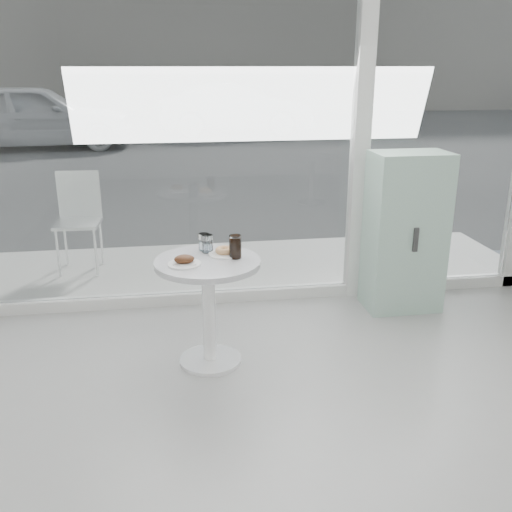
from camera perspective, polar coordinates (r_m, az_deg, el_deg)
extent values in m
cube|color=white|center=(5.17, 0.02, -3.76)|extent=(5.00, 0.12, 0.10)
cube|color=white|center=(5.03, 10.47, 12.38)|extent=(0.14, 0.14, 3.00)
cube|color=white|center=(4.77, -9.39, 10.91)|extent=(3.21, 0.02, 2.60)
cube|color=white|center=(5.34, 18.45, 11.02)|extent=(1.41, 0.02, 2.60)
cylinder|color=white|center=(4.15, -4.59, -10.31)|extent=(0.44, 0.44, 0.03)
cylinder|color=white|center=(3.99, -4.72, -5.84)|extent=(0.09, 0.09, 0.70)
cylinder|color=white|center=(3.85, -4.87, -0.69)|extent=(0.72, 0.72, 0.04)
cube|color=beige|center=(5.92, -1.14, -1.08)|extent=(5.60, 1.60, 0.05)
cube|color=#353535|center=(17.86, -6.42, 11.97)|extent=(40.00, 24.00, 0.00)
cube|color=gray|center=(26.81, -7.68, 22.66)|extent=(40.00, 2.00, 8.00)
cube|color=#8DB49F|center=(4.97, 14.68, 2.30)|extent=(0.63, 0.42, 1.35)
cube|color=#333333|center=(4.78, 15.68, 1.57)|extent=(0.04, 0.02, 0.20)
cylinder|color=white|center=(5.83, -19.19, 0.24)|extent=(0.03, 0.03, 0.47)
cylinder|color=white|center=(5.75, -15.72, 0.37)|extent=(0.03, 0.03, 0.47)
cylinder|color=white|center=(6.16, -18.49, 1.29)|extent=(0.03, 0.03, 0.47)
cylinder|color=white|center=(6.09, -15.21, 1.41)|extent=(0.03, 0.03, 0.47)
cube|color=white|center=(5.89, -17.38, 3.14)|extent=(0.44, 0.44, 0.03)
cube|color=white|center=(6.02, -17.27, 5.96)|extent=(0.42, 0.04, 0.47)
imported|color=silver|center=(15.65, -21.23, 12.92)|extent=(4.86, 2.24, 1.61)
imported|color=#999BA0|center=(17.79, -2.08, 14.49)|extent=(4.59, 1.64, 1.51)
cylinder|color=white|center=(3.77, -7.18, -0.80)|extent=(0.22, 0.22, 0.01)
cube|color=white|center=(3.75, -6.88, -0.69)|extent=(0.11, 0.10, 0.00)
ellipsoid|color=#3D1E10|center=(3.75, -7.20, -0.31)|extent=(0.13, 0.11, 0.06)
ellipsoid|color=#3D1E10|center=(3.78, -6.68, -0.26)|extent=(0.07, 0.06, 0.04)
cylinder|color=white|center=(3.94, -3.16, 0.20)|extent=(0.22, 0.22, 0.01)
torus|color=tan|center=(3.93, -3.17, 0.56)|extent=(0.13, 0.13, 0.04)
cylinder|color=white|center=(4.04, -5.23, 1.42)|extent=(0.07, 0.07, 0.12)
cylinder|color=white|center=(4.04, -5.22, 1.08)|extent=(0.06, 0.06, 0.07)
cylinder|color=white|center=(3.99, -4.88, 1.24)|extent=(0.08, 0.08, 0.13)
cylinder|color=white|center=(3.99, -4.87, 0.88)|extent=(0.07, 0.07, 0.07)
cylinder|color=white|center=(3.85, -2.09, 0.93)|extent=(0.08, 0.08, 0.16)
cylinder|color=black|center=(3.85, -2.09, 0.83)|extent=(0.07, 0.07, 0.14)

